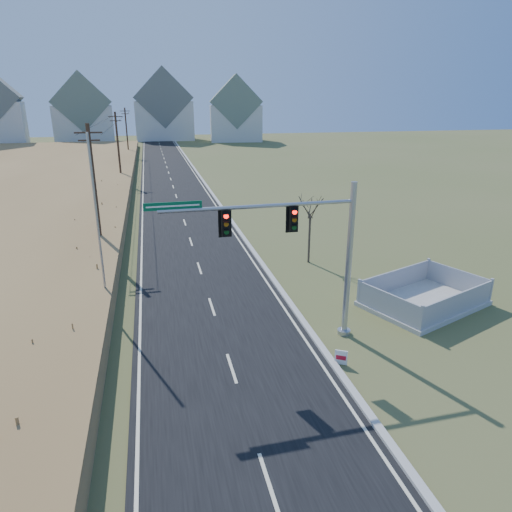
{
  "coord_description": "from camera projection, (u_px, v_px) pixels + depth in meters",
  "views": [
    {
      "loc": [
        -2.66,
        -17.98,
        10.5
      ],
      "look_at": [
        1.97,
        2.1,
        3.4
      ],
      "focal_mm": 32.0,
      "sensor_mm": 36.0,
      "label": 1
    }
  ],
  "objects": [
    {
      "name": "flagpole",
      "position": [
        100.0,
        245.0,
        22.78
      ],
      "size": [
        0.41,
        0.41,
        9.06
      ],
      "color": "#B7B5AD",
      "rests_on": "ground"
    },
    {
      "name": "curb",
      "position": [
        198.0,
        173.0,
        67.47
      ],
      "size": [
        0.3,
        180.0,
        0.18
      ],
      "primitive_type": "cube",
      "color": "#B2AFA8",
      "rests_on": "ground"
    },
    {
      "name": "ground",
      "position": [
        224.0,
        345.0,
        20.56
      ],
      "size": [
        260.0,
        260.0,
        0.0
      ],
      "primitive_type": "plane",
      "color": "#51592B",
      "rests_on": "ground"
    },
    {
      "name": "condo_n",
      "position": [
        164.0,
        111.0,
        121.68
      ],
      "size": [
        15.27,
        10.2,
        18.54
      ],
      "color": "silver",
      "rests_on": "ground"
    },
    {
      "name": "bare_tree",
      "position": [
        311.0,
        206.0,
        29.74
      ],
      "size": [
        1.83,
        1.83,
        4.84
      ],
      "color": "#4C3F33",
      "rests_on": "ground"
    },
    {
      "name": "fence_enclosure",
      "position": [
        424.0,
        300.0,
        24.48
      ],
      "size": [
        7.29,
        6.19,
        1.41
      ],
      "rotation": [
        0.0,
        0.0,
        0.38
      ],
      "color": "#B7B5AD",
      "rests_on": "ground"
    },
    {
      "name": "utility_pole_near",
      "position": [
        95.0,
        188.0,
        31.47
      ],
      "size": [
        1.8,
        0.26,
        9.0
      ],
      "color": "#422D1E",
      "rests_on": "ground"
    },
    {
      "name": "traffic_signal_mast",
      "position": [
        310.0,
        248.0,
        19.7
      ],
      "size": [
        9.05,
        0.62,
        7.2
      ],
      "rotation": [
        0.0,
        0.0,
        0.02
      ],
      "color": "#9EA0A5",
      "rests_on": "ground"
    },
    {
      "name": "utility_pole_mid",
      "position": [
        118.0,
        147.0,
        59.1
      ],
      "size": [
        1.8,
        0.26,
        9.0
      ],
      "color": "#422D1E",
      "rests_on": "ground"
    },
    {
      "name": "open_sign",
      "position": [
        341.0,
        357.0,
        18.93
      ],
      "size": [
        0.48,
        0.3,
        0.65
      ],
      "rotation": [
        0.0,
        0.0,
        -0.52
      ],
      "color": "white",
      "rests_on": "ground"
    },
    {
      "name": "condo_nnw",
      "position": [
        83.0,
        114.0,
        113.96
      ],
      "size": [
        14.93,
        11.17,
        17.03
      ],
      "rotation": [
        0.0,
        0.0,
        0.07
      ],
      "color": "silver",
      "rests_on": "ground"
    },
    {
      "name": "road",
      "position": [
        169.0,
        175.0,
        66.61
      ],
      "size": [
        8.0,
        180.0,
        0.06
      ],
      "primitive_type": "cube",
      "color": "black",
      "rests_on": "ground"
    },
    {
      "name": "condo_ne",
      "position": [
        235.0,
        114.0,
        118.38
      ],
      "size": [
        14.12,
        10.51,
        16.52
      ],
      "rotation": [
        0.0,
        0.0,
        -0.1
      ],
      "color": "silver",
      "rests_on": "ground"
    },
    {
      "name": "utility_pole_far",
      "position": [
        127.0,
        131.0,
        86.74
      ],
      "size": [
        1.8,
        0.26,
        9.0
      ],
      "color": "#422D1E",
      "rests_on": "ground"
    }
  ]
}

